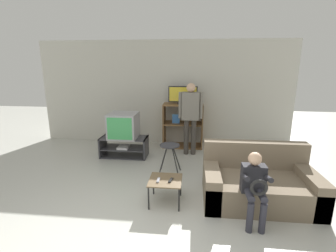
{
  "coord_description": "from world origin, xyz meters",
  "views": [
    {
      "loc": [
        0.75,
        -2.15,
        2.0
      ],
      "look_at": [
        0.3,
        2.19,
        0.9
      ],
      "focal_mm": 26.0,
      "sensor_mm": 36.0,
      "label": 1
    }
  ],
  "objects": [
    {
      "name": "media_shelf",
      "position": [
        0.51,
        3.7,
        0.55
      ],
      "size": [
        0.97,
        0.48,
        1.08
      ],
      "color": "brown",
      "rests_on": "ground_plane"
    },
    {
      "name": "remote_control_white",
      "position": [
        0.28,
        1.04,
        0.38
      ],
      "size": [
        0.04,
        0.14,
        0.02
      ],
      "primitive_type": "cube",
      "rotation": [
        0.0,
        0.0,
        -0.01
      ],
      "color": "gray",
      "rests_on": "snack_table"
    },
    {
      "name": "tv_stand",
      "position": [
        -0.76,
        2.88,
        0.22
      ],
      "size": [
        1.03,
        0.49,
        0.44
      ],
      "color": "#38383D",
      "rests_on": "ground_plane"
    },
    {
      "name": "couch",
      "position": [
        1.75,
        1.31,
        0.27
      ],
      "size": [
        1.61,
        0.98,
        0.82
      ],
      "color": "#756651",
      "rests_on": "ground_plane"
    },
    {
      "name": "person_standing_adult",
      "position": [
        0.69,
        3.16,
        0.98
      ],
      "size": [
        0.53,
        0.2,
        1.62
      ],
      "color": "#3D3833",
      "rests_on": "ground_plane"
    },
    {
      "name": "remote_control_black",
      "position": [
        0.46,
        1.05,
        0.38
      ],
      "size": [
        0.07,
        0.15,
        0.02
      ],
      "primitive_type": "cube",
      "rotation": [
        0.0,
        0.0,
        -0.23
      ],
      "color": "black",
      "rests_on": "snack_table"
    },
    {
      "name": "television_flat",
      "position": [
        0.5,
        3.68,
        1.29
      ],
      "size": [
        0.7,
        0.2,
        0.43
      ],
      "color": "black",
      "rests_on": "media_shelf"
    },
    {
      "name": "folding_stool",
      "position": [
        0.34,
        2.04,
        0.49
      ],
      "size": [
        0.41,
        0.43,
        0.59
      ],
      "color": "black",
      "rests_on": "ground_plane"
    },
    {
      "name": "television_main",
      "position": [
        -0.76,
        2.87,
        0.71
      ],
      "size": [
        0.61,
        0.6,
        0.55
      ],
      "color": "#9E9EA3",
      "rests_on": "tv_stand"
    },
    {
      "name": "wall_back",
      "position": [
        0.0,
        4.01,
        1.3
      ],
      "size": [
        6.4,
        0.06,
        2.6
      ],
      "color": "beige",
      "rests_on": "ground_plane"
    },
    {
      "name": "snack_table",
      "position": [
        0.37,
        1.08,
        0.33
      ],
      "size": [
        0.48,
        0.48,
        0.37
      ],
      "color": "brown",
      "rests_on": "ground_plane"
    },
    {
      "name": "person_seated_child",
      "position": [
        1.55,
        0.75,
        0.55
      ],
      "size": [
        0.33,
        0.43,
        0.93
      ],
      "color": "#2D2D38",
      "rests_on": "ground_plane"
    }
  ]
}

